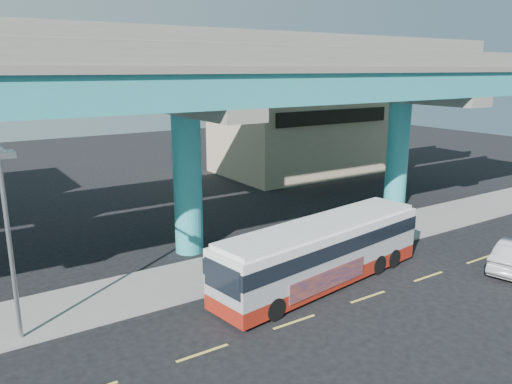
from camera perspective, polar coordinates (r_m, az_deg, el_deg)
ground at (r=20.34m, az=3.88°, el=-14.26°), size 120.00×120.00×0.00m
sidewalk at (r=24.48m, az=-3.97°, el=-9.00°), size 70.00×4.00×0.15m
lane_markings at (r=20.13m, az=4.41°, el=-14.57°), size 58.00×0.12×0.01m
viaduct at (r=25.78m, az=-8.33°, el=12.77°), size 52.00×12.40×11.70m
building_beige at (r=47.52m, az=4.68°, el=6.52°), size 14.00×10.23×7.00m
transit_bus at (r=22.91m, az=7.58°, el=-6.59°), size 11.70×4.13×2.95m
street_lamp at (r=18.41m, az=-26.50°, el=-2.43°), size 0.50×2.38×7.23m
stop_sign at (r=24.88m, az=5.37°, el=-4.33°), size 0.71×0.08×2.36m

